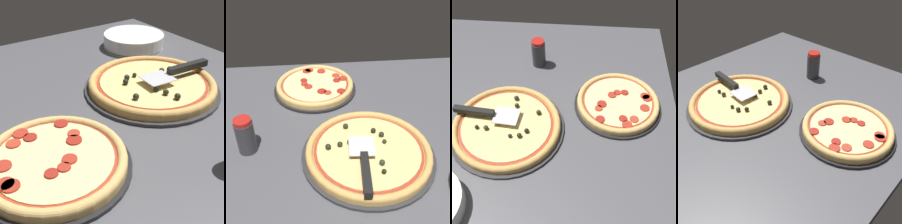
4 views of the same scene
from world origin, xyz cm
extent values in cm
cube|color=#4C4C51|center=(0.00, 0.00, -1.80)|extent=(133.28, 106.14, 3.60)
cylinder|color=#2D2D30|center=(2.26, -9.51, 0.50)|extent=(41.25, 41.25, 1.00)
cylinder|color=tan|center=(2.26, -9.51, 1.77)|extent=(38.77, 38.77, 1.55)
torus|color=tan|center=(2.26, -9.51, 2.55)|extent=(38.77, 38.77, 2.35)
cylinder|color=#A33823|center=(2.26, -9.51, 2.62)|extent=(33.70, 33.70, 0.15)
cylinder|color=#E5C67A|center=(2.26, -9.51, 2.75)|extent=(31.79, 31.79, 0.40)
sphere|color=#282D19|center=(5.03, -16.01, 3.81)|extent=(1.72, 1.72, 1.72)
sphere|color=black|center=(-3.11, -6.44, 3.83)|extent=(1.77, 1.77, 1.77)
sphere|color=black|center=(-3.53, 1.36, 3.84)|extent=(1.78, 1.78, 1.78)
sphere|color=black|center=(5.17, -1.67, 3.78)|extent=(1.67, 1.67, 1.67)
sphere|color=black|center=(7.39, -3.83, 3.81)|extent=(1.72, 1.72, 1.72)
sphere|color=black|center=(-6.30, -7.15, 3.79)|extent=(1.69, 1.69, 1.69)
sphere|color=black|center=(-9.99, -7.98, 3.85)|extent=(1.81, 1.81, 1.81)
sphere|color=black|center=(7.68, -7.03, 3.63)|extent=(1.37, 1.37, 1.37)
sphere|color=black|center=(4.87, -19.35, 3.66)|extent=(1.43, 1.43, 1.43)
cylinder|color=black|center=(-12.57, 30.47, 0.50)|extent=(33.07, 33.07, 1.00)
cylinder|color=#DBAD60|center=(-12.57, 30.47, 1.80)|extent=(31.08, 31.08, 1.60)
torus|color=#DBAD60|center=(-12.57, 30.47, 2.60)|extent=(31.08, 31.08, 2.15)
cylinder|color=#A33823|center=(-12.57, 30.47, 2.67)|extent=(27.02, 27.02, 0.15)
cylinder|color=beige|center=(-12.57, 30.47, 2.80)|extent=(25.49, 25.49, 0.40)
cylinder|color=maroon|center=(-2.62, 23.72, 3.20)|extent=(3.36, 3.36, 0.40)
cylinder|color=#AD2D1E|center=(-0.92, 33.23, 3.20)|extent=(3.61, 3.61, 0.40)
cylinder|color=#AD2D1E|center=(-14.58, 41.45, 3.20)|extent=(3.50, 3.50, 0.40)
cylinder|color=#AD2D1E|center=(-9.45, 40.18, 3.20)|extent=(3.51, 3.51, 0.40)
cylinder|color=#B73823|center=(-7.88, 23.13, 3.20)|extent=(2.86, 2.86, 0.40)
cylinder|color=#AD2D1E|center=(-16.78, 30.26, 3.20)|extent=(2.78, 2.78, 0.40)
cylinder|color=maroon|center=(-16.96, 33.14, 3.20)|extent=(2.83, 2.83, 0.40)
cylinder|color=#AD2D1E|center=(-15.64, 40.78, 3.20)|extent=(3.53, 3.53, 0.40)
cylinder|color=maroon|center=(-3.58, 31.96, 3.20)|extent=(3.07, 3.07, 0.40)
cylinder|color=maroon|center=(-10.14, 24.30, 3.20)|extent=(3.57, 3.57, 0.40)
cylinder|color=#B73823|center=(-3.61, 35.91, 3.20)|extent=(3.22, 3.22, 0.40)
cylinder|color=#AD2D1E|center=(-15.26, 28.21, 3.20)|extent=(3.23, 3.23, 0.40)
cube|color=silver|center=(0.30, -9.64, 4.88)|extent=(8.47, 9.36, 0.24)
cube|color=black|center=(-0.66, -21.44, 5.76)|extent=(3.40, 15.05, 2.00)
cylinder|color=white|center=(34.32, -27.73, 0.35)|extent=(24.06, 24.06, 0.70)
cylinder|color=white|center=(34.32, -27.73, 1.05)|extent=(24.06, 24.06, 0.70)
cylinder|color=white|center=(34.32, -27.73, 1.75)|extent=(24.06, 24.06, 0.70)
cylinder|color=white|center=(34.32, -27.73, 2.45)|extent=(24.06, 24.06, 0.70)
cylinder|color=white|center=(34.32, -27.73, 3.15)|extent=(24.06, 24.06, 0.70)
cylinder|color=white|center=(34.32, -27.73, 3.85)|extent=(24.06, 24.06, 0.70)
cylinder|color=white|center=(34.32, -27.73, 4.55)|extent=(24.06, 24.06, 0.70)
cylinder|color=white|center=(34.32, -27.73, 5.25)|extent=(24.06, 24.06, 0.70)
camera|label=1|loc=(-60.43, 49.11, 45.84)|focal=50.00mm
camera|label=2|loc=(-13.87, -77.66, 69.02)|focal=50.00mm
camera|label=3|loc=(70.26, 16.71, 88.71)|focal=50.00mm
camera|label=4|loc=(50.75, 62.34, 61.26)|focal=42.00mm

